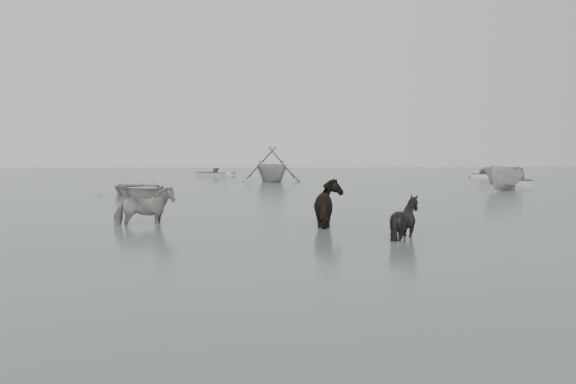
% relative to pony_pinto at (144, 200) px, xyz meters
% --- Properties ---
extents(ground, '(140.00, 140.00, 0.00)m').
position_rel_pony_pinto_xyz_m(ground, '(3.75, -2.65, -0.71)').
color(ground, '#52625C').
rests_on(ground, ground).
extents(pony_pinto, '(1.83, 1.20, 1.42)m').
position_rel_pony_pinto_xyz_m(pony_pinto, '(0.00, 0.00, 0.00)').
color(pony_pinto, black).
rests_on(pony_pinto, ground).
extents(pony_dark, '(1.91, 2.07, 1.71)m').
position_rel_pony_pinto_xyz_m(pony_dark, '(5.41, -0.35, 0.14)').
color(pony_dark, black).
rests_on(pony_dark, ground).
extents(pony_black, '(1.46, 1.35, 1.38)m').
position_rel_pony_pinto_xyz_m(pony_black, '(6.83, -2.91, -0.02)').
color(pony_black, black).
rests_on(pony_black, ground).
extents(rowboat_lead, '(5.07, 5.61, 0.95)m').
position_rel_pony_pinto_xyz_m(rowboat_lead, '(-2.35, 11.35, -0.23)').
color(rowboat_lead, beige).
rests_on(rowboat_lead, ground).
extents(rowboat_trail, '(5.12, 5.70, 2.68)m').
position_rel_pony_pinto_xyz_m(rowboat_trail, '(4.59, 24.35, 0.63)').
color(rowboat_trail, '#A4A7A4').
rests_on(rowboat_trail, ground).
extents(boat_small, '(3.90, 3.92, 1.55)m').
position_rel_pony_pinto_xyz_m(boat_small, '(17.34, 14.35, 0.07)').
color(boat_small, '#ADADA8').
rests_on(boat_small, ground).
extents(skiff_port, '(2.84, 4.72, 0.75)m').
position_rel_pony_pinto_xyz_m(skiff_port, '(20.41, 19.35, -0.33)').
color(skiff_port, '#9B9E9C').
rests_on(skiff_port, ground).
extents(skiff_mid, '(4.62, 4.54, 0.75)m').
position_rel_pony_pinto_xyz_m(skiff_mid, '(-0.14, 34.77, -0.33)').
color(skiff_mid, gray).
rests_on(skiff_mid, ground).
extents(skiff_star, '(4.37, 4.08, 0.75)m').
position_rel_pony_pinto_xyz_m(skiff_star, '(23.35, 29.49, -0.33)').
color(skiff_star, '#BABAB5').
rests_on(skiff_star, ground).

